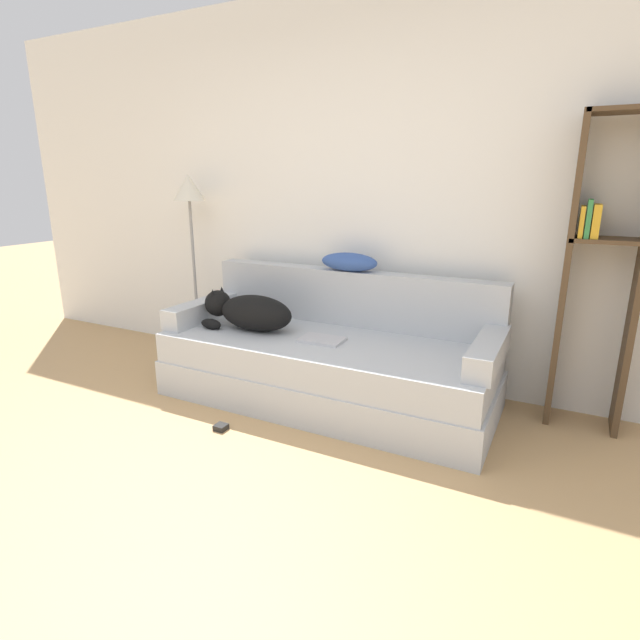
# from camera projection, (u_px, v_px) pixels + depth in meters

# --- Properties ---
(ground_plane) EXTENTS (20.00, 20.00, 0.00)m
(ground_plane) POSITION_uv_depth(u_px,v_px,m) (97.00, 591.00, 1.82)
(ground_plane) COLOR tan
(wall_back) EXTENTS (6.89, 0.06, 2.70)m
(wall_back) POSITION_uv_depth(u_px,v_px,m) (362.00, 194.00, 3.56)
(wall_back) COLOR white
(wall_back) RESTS_ON ground_plane
(couch) EXTENTS (2.19, 0.91, 0.44)m
(couch) POSITION_uv_depth(u_px,v_px,m) (326.00, 370.00, 3.34)
(couch) COLOR #B2B7BC
(couch) RESTS_ON ground_plane
(couch_backrest) EXTENTS (2.15, 0.15, 0.39)m
(couch_backrest) POSITION_uv_depth(u_px,v_px,m) (351.00, 298.00, 3.56)
(couch_backrest) COLOR #B2B7BC
(couch_backrest) RESTS_ON couch
(couch_arm_left) EXTENTS (0.15, 0.72, 0.15)m
(couch_arm_left) POSITION_uv_depth(u_px,v_px,m) (203.00, 310.00, 3.71)
(couch_arm_left) COLOR #B2B7BC
(couch_arm_left) RESTS_ON couch
(couch_arm_right) EXTENTS (0.15, 0.72, 0.15)m
(couch_arm_right) POSITION_uv_depth(u_px,v_px,m) (488.00, 352.00, 2.81)
(couch_arm_right) COLOR #B2B7BC
(couch_arm_right) RESTS_ON couch
(dog) EXTENTS (0.69, 0.29, 0.27)m
(dog) POSITION_uv_depth(u_px,v_px,m) (249.00, 311.00, 3.45)
(dog) COLOR black
(dog) RESTS_ON couch
(laptop) EXTENTS (0.29, 0.20, 0.02)m
(laptop) POSITION_uv_depth(u_px,v_px,m) (322.00, 340.00, 3.23)
(laptop) COLOR #B7B7BC
(laptop) RESTS_ON couch
(throw_pillow) EXTENTS (0.41, 0.18, 0.13)m
(throw_pillow) POSITION_uv_depth(u_px,v_px,m) (349.00, 262.00, 3.48)
(throw_pillow) COLOR #335199
(throw_pillow) RESTS_ON couch_backrest
(bookshelf) EXTENTS (0.40, 0.26, 1.81)m
(bookshelf) POSITION_uv_depth(u_px,v_px,m) (602.00, 263.00, 2.82)
(bookshelf) COLOR #4C3823
(bookshelf) RESTS_ON ground_plane
(floor_lamp) EXTENTS (0.25, 0.25, 1.49)m
(floor_lamp) POSITION_uv_depth(u_px,v_px,m) (190.00, 208.00, 3.97)
(floor_lamp) COLOR gray
(floor_lamp) RESTS_ON ground_plane
(power_adapter) EXTENTS (0.07, 0.07, 0.03)m
(power_adapter) POSITION_uv_depth(u_px,v_px,m) (221.00, 427.00, 2.99)
(power_adapter) COLOR black
(power_adapter) RESTS_ON ground_plane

